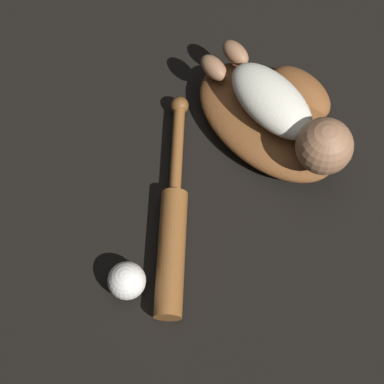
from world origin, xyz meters
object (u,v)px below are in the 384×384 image
(baby_figure, at_px, (289,116))
(baseball_bat, at_px, (173,228))
(baseball, at_px, (127,281))
(baseball_glove, at_px, (273,116))

(baby_figure, height_order, baseball_bat, baby_figure)
(baseball, bearing_deg, baby_figure, 90.91)
(baseball_glove, bearing_deg, baby_figure, -22.63)
(baseball_bat, bearing_deg, baby_figure, 87.34)
(baseball_bat, bearing_deg, baseball, -81.31)
(baseball_glove, relative_size, baseball, 4.77)
(baseball_glove, distance_m, baseball_bat, 0.34)
(baby_figure, height_order, baseball, baby_figure)
(baseball, bearing_deg, baseball_glove, 97.00)
(baby_figure, xyz_separation_m, baseball, (0.01, -0.46, -0.09))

